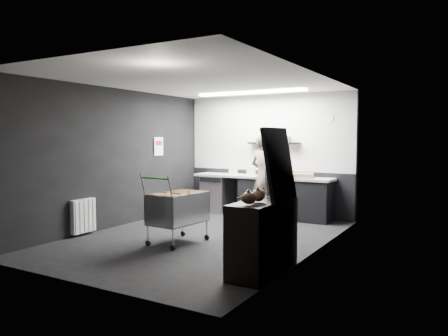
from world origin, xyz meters
The scene contains 22 objects.
floor centered at (0.00, 0.00, 0.00)m, with size 5.50×5.50×0.00m, color black.
ceiling centered at (0.00, 0.00, 2.70)m, with size 5.50×5.50×0.00m, color white.
wall_back centered at (0.00, 2.75, 1.35)m, with size 5.50×5.50×0.00m, color black.
wall_front centered at (0.00, -2.75, 1.35)m, with size 5.50×5.50×0.00m, color black.
wall_left centered at (-2.00, 0.00, 1.35)m, with size 5.50×5.50×0.00m, color black.
wall_right centered at (2.00, 0.00, 1.35)m, with size 5.50×5.50×0.00m, color black.
kitchen_wall_panel centered at (0.00, 2.73, 1.85)m, with size 3.95×0.02×1.70m, color beige.
dado_panel centered at (0.00, 2.73, 0.50)m, with size 3.95×0.02×1.00m, color black.
floating_shelf centered at (0.20, 2.62, 1.62)m, with size 1.20×0.22×0.04m, color black.
wall_clock centered at (1.40, 2.72, 2.15)m, with size 0.20×0.20×0.03m, color silver.
poster centered at (-1.98, 1.30, 1.55)m, with size 0.02×0.30×0.40m, color white.
poster_red_band centered at (-1.98, 1.30, 1.62)m, with size 0.01×0.22×0.10m, color red.
radiator centered at (-1.94, -0.90, 0.35)m, with size 0.10×0.50×0.60m, color silver.
ceiling_strip centered at (0.00, 1.85, 2.67)m, with size 2.40×0.20×0.04m, color white.
prep_counter centered at (0.14, 2.42, 0.46)m, with size 3.20×0.61×0.90m.
person centered at (0.26, 1.97, 0.92)m, with size 0.67×0.44×1.85m, color #BBAF94.
shopping_cart centered at (-0.15, -0.51, 0.54)m, with size 0.70×1.07×1.13m.
sideboard centered at (1.76, -1.22, 0.59)m, with size 0.53×1.25×1.87m.
fire_extinguisher centered at (-1.85, 0.99, 0.23)m, with size 0.14×0.14×0.47m.
cardboard_box centered at (0.94, 2.37, 0.95)m, with size 0.49×0.37×0.10m, color #A18655.
pink_tub centered at (-0.26, 2.42, 1.00)m, with size 0.20×0.20×0.20m, color silver.
white_container centered at (-0.69, 2.37, 0.98)m, with size 0.17×0.13×0.15m, color silver.
Camera 1 is at (4.09, -6.30, 1.74)m, focal length 35.00 mm.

